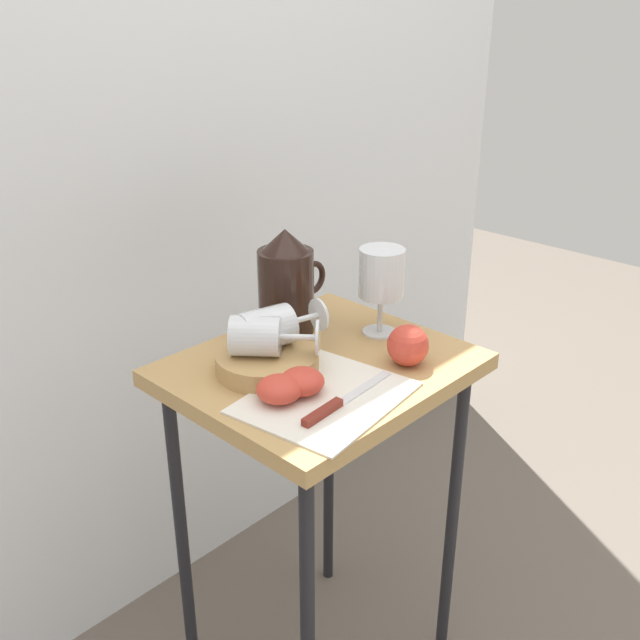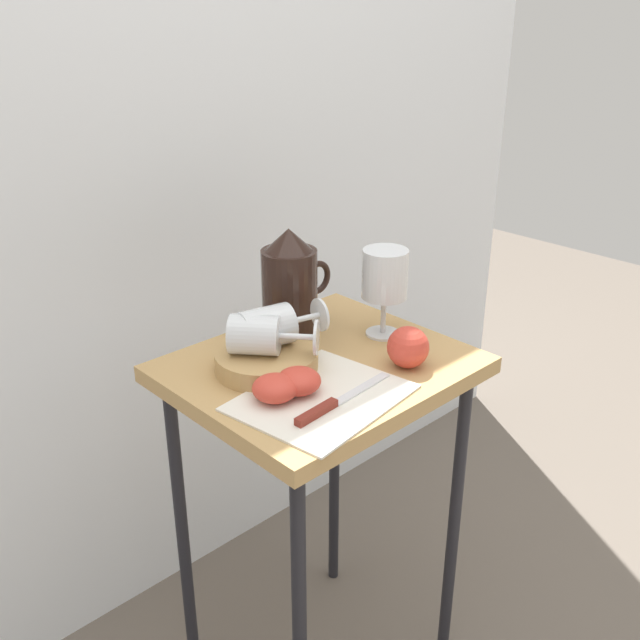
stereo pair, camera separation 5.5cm
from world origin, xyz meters
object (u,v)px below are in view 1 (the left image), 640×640
wine_glass_tipped_far (269,328)px  apple_whole (408,345)px  apple_half_left (279,389)px  pitcher (287,290)px  table (320,407)px  wine_glass_tipped_near (259,336)px  knife (336,404)px  apple_half_right (302,381)px  wine_glass_upright (381,277)px  basket_tray (267,362)px

wine_glass_tipped_far → apple_whole: bearing=-45.4°
apple_half_left → pitcher: bearing=43.6°
table → wine_glass_tipped_near: (-0.10, 0.04, 0.16)m
pitcher → wine_glass_tipped_far: size_ratio=1.22×
pitcher → wine_glass_tipped_far: bearing=-145.9°
apple_whole → knife: 0.20m
wine_glass_tipped_far → apple_whole: (0.17, -0.17, -0.03)m
table → apple_half_right: (-0.10, -0.06, 0.12)m
wine_glass_tipped_near → apple_half_left: bearing=-115.1°
pitcher → wine_glass_tipped_near: bearing=-148.8°
apple_half_left → apple_half_right: bearing=-10.6°
wine_glass_upright → apple_whole: (-0.06, -0.12, -0.08)m
wine_glass_tipped_far → knife: 0.20m
wine_glass_upright → wine_glass_tipped_far: (-0.23, 0.05, -0.04)m
apple_half_left → knife: size_ratio=0.34×
wine_glass_tipped_far → knife: (-0.03, -0.18, -0.06)m
table → wine_glass_tipped_far: bearing=141.7°
knife → apple_whole: bearing=3.8°
basket_tray → apple_whole: size_ratio=2.42×
wine_glass_tipped_far → apple_half_left: (-0.08, -0.11, -0.05)m
table → basket_tray: basket_tray is taller
table → wine_glass_upright: wine_glass_upright is taller
table → apple_half_right: 0.17m
wine_glass_upright → knife: bearing=-153.5°
knife → wine_glass_tipped_near: bearing=90.6°
basket_tray → apple_whole: 0.24m
apple_whole → wine_glass_tipped_near: bearing=141.1°
wine_glass_upright → knife: wine_glass_upright is taller
wine_glass_upright → apple_whole: bearing=-118.9°
wine_glass_tipped_near → apple_half_left: size_ratio=2.11×
pitcher → knife: bearing=-119.6°
pitcher → wine_glass_tipped_far: pitcher is taller
basket_tray → apple_whole: apple_whole is taller
basket_tray → wine_glass_upright: (0.25, -0.04, 0.10)m
basket_tray → knife: 0.17m
pitcher → apple_half_left: (-0.20, -0.19, -0.06)m
apple_half_left → table: bearing=19.3°
pitcher → apple_whole: (0.05, -0.25, -0.05)m
table → knife: size_ratio=3.40×
table → wine_glass_tipped_near: 0.19m
apple_half_right → knife: (0.00, -0.07, -0.02)m
apple_half_left → basket_tray: bearing=57.6°
apple_whole → knife: (-0.20, -0.01, -0.03)m
table → wine_glass_tipped_far: wine_glass_tipped_far is taller
pitcher → apple_half_left: size_ratio=2.76×
wine_glass_upright → knife: (-0.26, -0.13, -0.10)m
table → pitcher: (0.05, 0.14, 0.17)m
apple_whole → apple_half_left: bearing=165.1°
pitcher → apple_half_right: pitcher is taller
apple_half_right → knife: bearing=-86.5°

